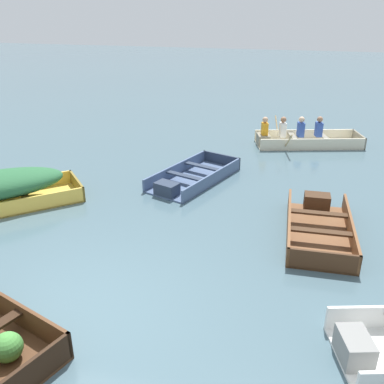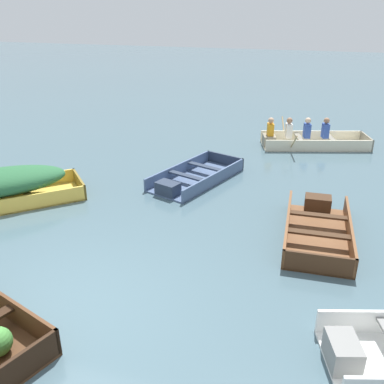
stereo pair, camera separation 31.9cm
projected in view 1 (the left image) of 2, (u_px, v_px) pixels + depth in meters
name	position (u px, v px, depth m)	size (l,w,h in m)	color
ground_plane	(72.00, 318.00, 6.12)	(80.00, 80.00, 0.00)	#47606B
skiff_wooden_brown_near_moored	(319.00, 226.00, 8.38)	(1.31, 2.62, 0.38)	brown
skiff_slate_blue_far_moored	(192.00, 178.00, 10.74)	(2.00, 2.92, 0.33)	#475B7F
rowboat_cream_with_crew	(301.00, 138.00, 13.49)	(3.43, 2.36, 0.92)	beige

